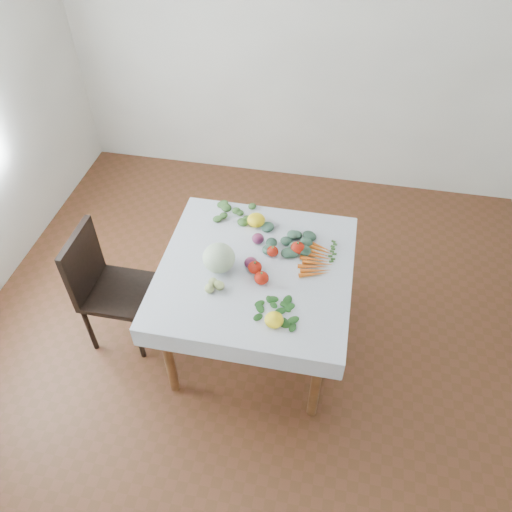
{
  "coord_description": "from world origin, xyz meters",
  "views": [
    {
      "loc": [
        0.39,
        -1.96,
        2.89
      ],
      "look_at": [
        -0.0,
        0.04,
        0.82
      ],
      "focal_mm": 35.0,
      "sensor_mm": 36.0,
      "label": 1
    }
  ],
  "objects_px": {
    "chair": "(103,282)",
    "carrot_bunch": "(316,260)",
    "table": "(255,280)",
    "cabbage": "(219,258)",
    "heirloom_back": "(256,220)"
  },
  "relations": [
    {
      "from": "heirloom_back",
      "to": "carrot_bunch",
      "type": "bearing_deg",
      "value": -31.51
    },
    {
      "from": "cabbage",
      "to": "heirloom_back",
      "type": "height_order",
      "value": "cabbage"
    },
    {
      "from": "cabbage",
      "to": "carrot_bunch",
      "type": "height_order",
      "value": "cabbage"
    },
    {
      "from": "table",
      "to": "carrot_bunch",
      "type": "height_order",
      "value": "carrot_bunch"
    },
    {
      "from": "table",
      "to": "chair",
      "type": "bearing_deg",
      "value": -175.46
    },
    {
      "from": "cabbage",
      "to": "carrot_bunch",
      "type": "bearing_deg",
      "value": 16.71
    },
    {
      "from": "table",
      "to": "chair",
      "type": "height_order",
      "value": "chair"
    },
    {
      "from": "cabbage",
      "to": "chair",
      "type": "bearing_deg",
      "value": -177.26
    },
    {
      "from": "chair",
      "to": "cabbage",
      "type": "bearing_deg",
      "value": 2.74
    },
    {
      "from": "chair",
      "to": "carrot_bunch",
      "type": "xyz_separation_m",
      "value": [
        1.32,
        0.2,
        0.26
      ]
    },
    {
      "from": "cabbage",
      "to": "carrot_bunch",
      "type": "relative_size",
      "value": 0.59
    },
    {
      "from": "chair",
      "to": "carrot_bunch",
      "type": "distance_m",
      "value": 1.36
    },
    {
      "from": "table",
      "to": "heirloom_back",
      "type": "xyz_separation_m",
      "value": [
        -0.07,
        0.37,
        0.14
      ]
    },
    {
      "from": "cabbage",
      "to": "heirloom_back",
      "type": "xyz_separation_m",
      "value": [
        0.14,
        0.41,
        -0.04
      ]
    },
    {
      "from": "chair",
      "to": "cabbage",
      "type": "xyz_separation_m",
      "value": [
        0.77,
        0.04,
        0.33
      ]
    }
  ]
}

